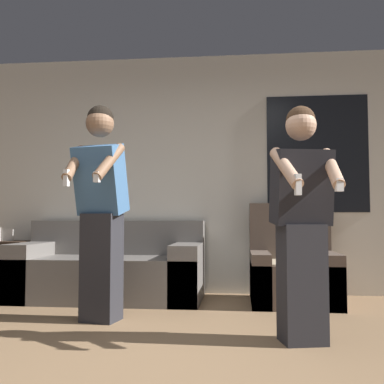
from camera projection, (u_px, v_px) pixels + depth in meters
ground_plane at (151, 375)px, 2.38m from camera, size 14.00×14.00×0.00m
wall_back at (199, 173)px, 5.12m from camera, size 6.96×0.07×2.70m
couch at (110, 271)px, 4.67m from camera, size 1.92×0.89×0.81m
armchair at (293, 271)px, 4.45m from camera, size 0.83×0.83×0.99m
side_table at (7, 249)px, 5.03m from camera, size 0.49×0.39×0.73m
person_left at (101, 208)px, 3.67m from camera, size 0.45×0.56×1.76m
person_right at (302, 221)px, 3.03m from camera, size 0.45×0.54×1.60m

